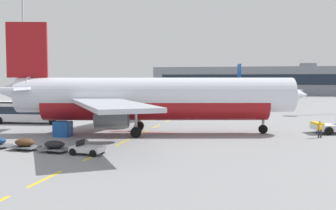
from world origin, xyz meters
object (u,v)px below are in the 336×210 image
(apron_shuttle_bus, at_px, (29,111))
(uld_cargo_container, at_px, (63,129))
(airliner_mid_left, at_px, (248,90))
(ground_crew_worker, at_px, (320,128))
(airliner_foreground, at_px, (150,98))
(apron_light_mast_near, at_px, (23,29))
(baggage_train, at_px, (40,145))

(apron_shuttle_bus, distance_m, uld_cargo_container, 14.95)
(airliner_mid_left, bearing_deg, ground_crew_worker, -82.11)
(airliner_mid_left, relative_size, uld_cargo_container, 17.71)
(airliner_foreground, bearing_deg, apron_shuttle_bus, 161.11)
(airliner_mid_left, height_order, apron_light_mast_near, apron_light_mast_near)
(airliner_foreground, xyz_separation_m, uld_cargo_container, (-8.48, -3.99, -3.15))
(airliner_foreground, xyz_separation_m, apron_light_mast_near, (-33.05, 27.51, 11.81))
(baggage_train, xyz_separation_m, ground_crew_worker, (24.11, 13.03, 0.47))
(apron_shuttle_bus, xyz_separation_m, ground_crew_worker, (36.86, -5.68, -0.74))
(airliner_mid_left, relative_size, apron_light_mast_near, 1.16)
(baggage_train, height_order, uld_cargo_container, uld_cargo_container)
(airliner_foreground, relative_size, apron_shuttle_bus, 2.83)
(airliner_foreground, relative_size, ground_crew_worker, 19.69)
(baggage_train, height_order, apron_light_mast_near, apron_light_mast_near)
(apron_light_mast_near, bearing_deg, baggage_train, -56.04)
(airliner_foreground, distance_m, apron_light_mast_near, 44.59)
(airliner_mid_left, distance_m, uld_cargo_container, 66.21)
(airliner_mid_left, xyz_separation_m, uld_cargo_container, (-18.12, -63.63, -2.58))
(ground_crew_worker, distance_m, uld_cargo_container, 26.71)
(baggage_train, bearing_deg, apron_light_mast_near, 123.96)
(airliner_foreground, xyz_separation_m, ground_crew_worker, (17.79, 0.84, -2.94))
(airliner_mid_left, distance_m, baggage_train, 73.64)
(baggage_train, relative_size, ground_crew_worker, 6.67)
(airliner_foreground, height_order, baggage_train, airliner_foreground)
(airliner_foreground, xyz_separation_m, apron_shuttle_bus, (-19.06, 6.52, -2.20))
(uld_cargo_container, height_order, apron_light_mast_near, apron_light_mast_near)
(ground_crew_worker, bearing_deg, apron_light_mast_near, 152.32)
(airliner_foreground, relative_size, uld_cargo_container, 20.73)
(airliner_foreground, distance_m, uld_cargo_container, 9.89)
(airliner_foreground, distance_m, ground_crew_worker, 18.05)
(apron_shuttle_bus, distance_m, ground_crew_worker, 37.30)
(baggage_train, distance_m, uld_cargo_container, 8.49)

